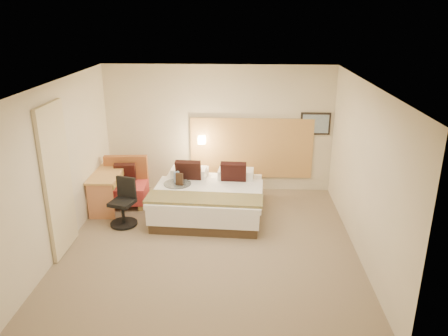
{
  "coord_description": "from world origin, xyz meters",
  "views": [
    {
      "loc": [
        0.54,
        -6.46,
        3.7
      ],
      "look_at": [
        0.2,
        0.74,
        1.11
      ],
      "focal_mm": 35.0,
      "sensor_mm": 36.0,
      "label": 1
    }
  ],
  "objects_px": {
    "lounge_chair": "(125,186)",
    "side_table": "(178,196)",
    "bed": "(209,198)",
    "desk": "(109,180)",
    "desk_chair": "(124,206)"
  },
  "relations": [
    {
      "from": "bed",
      "to": "side_table",
      "type": "bearing_deg",
      "value": 175.44
    },
    {
      "from": "desk_chair",
      "to": "bed",
      "type": "bearing_deg",
      "value": 19.23
    },
    {
      "from": "bed",
      "to": "lounge_chair",
      "type": "height_order",
      "value": "bed"
    },
    {
      "from": "desk",
      "to": "desk_chair",
      "type": "height_order",
      "value": "desk_chair"
    },
    {
      "from": "lounge_chair",
      "to": "side_table",
      "type": "xyz_separation_m",
      "value": [
        1.13,
        -0.37,
        -0.04
      ]
    },
    {
      "from": "bed",
      "to": "desk",
      "type": "relative_size",
      "value": 1.78
    },
    {
      "from": "side_table",
      "to": "desk_chair",
      "type": "bearing_deg",
      "value": -147.35
    },
    {
      "from": "desk_chair",
      "to": "lounge_chair",
      "type": "bearing_deg",
      "value": 103.45
    },
    {
      "from": "bed",
      "to": "lounge_chair",
      "type": "xyz_separation_m",
      "value": [
        -1.75,
        0.42,
        0.05
      ]
    },
    {
      "from": "bed",
      "to": "lounge_chair",
      "type": "relative_size",
      "value": 2.25
    },
    {
      "from": "lounge_chair",
      "to": "side_table",
      "type": "relative_size",
      "value": 1.44
    },
    {
      "from": "desk",
      "to": "lounge_chair",
      "type": "bearing_deg",
      "value": 40.89
    },
    {
      "from": "lounge_chair",
      "to": "desk_chair",
      "type": "height_order",
      "value": "lounge_chair"
    },
    {
      "from": "desk_chair",
      "to": "desk",
      "type": "bearing_deg",
      "value": 123.6
    },
    {
      "from": "lounge_chair",
      "to": "side_table",
      "type": "distance_m",
      "value": 1.19
    }
  ]
}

